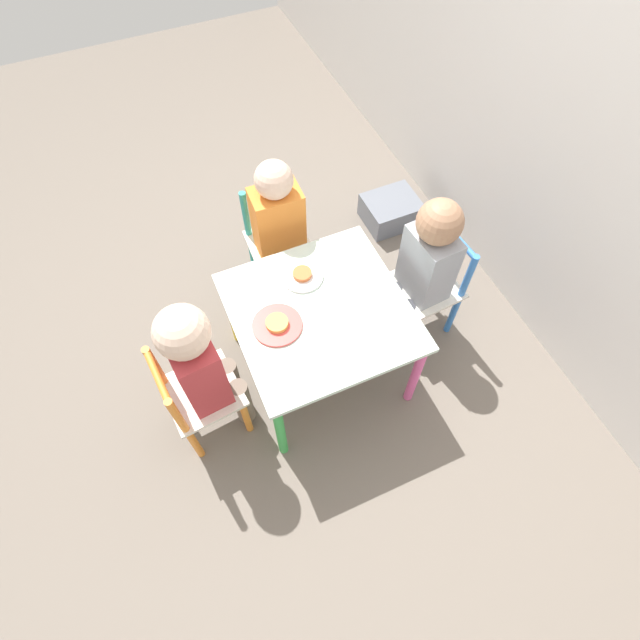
% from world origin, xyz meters
% --- Properties ---
extents(ground_plane, '(6.00, 6.00, 0.00)m').
position_xyz_m(ground_plane, '(0.00, 0.00, 0.00)').
color(ground_plane, '#6B6056').
extents(kids_table, '(0.63, 0.63, 0.44)m').
position_xyz_m(kids_table, '(0.00, 0.00, 0.39)').
color(kids_table, silver).
rests_on(kids_table, ground_plane).
extents(chair_orange, '(0.29, 0.29, 0.52)m').
position_xyz_m(chair_orange, '(0.05, -0.52, 0.26)').
color(chair_orange, silver).
rests_on(chair_orange, ground_plane).
extents(chair_teal, '(0.27, 0.27, 0.52)m').
position_xyz_m(chair_teal, '(-0.52, 0.02, 0.26)').
color(chair_teal, silver).
rests_on(chair_teal, ground_plane).
extents(chair_blue, '(0.28, 0.28, 0.52)m').
position_xyz_m(chair_blue, '(-0.04, 0.52, 0.26)').
color(chair_blue, silver).
rests_on(chair_blue, ground_plane).
extents(child_front, '(0.21, 0.23, 0.77)m').
position_xyz_m(child_front, '(0.05, -0.46, 0.47)').
color(child_front, '#7A6B5B').
rests_on(child_front, ground_plane).
extents(child_left, '(0.21, 0.21, 0.74)m').
position_xyz_m(child_left, '(-0.46, 0.02, 0.44)').
color(child_left, '#4C608E').
rests_on(child_left, ground_plane).
extents(child_back, '(0.21, 0.22, 0.75)m').
position_xyz_m(child_back, '(-0.03, 0.46, 0.46)').
color(child_back, '#38383D').
rests_on(child_back, ground_plane).
extents(plate_front, '(0.18, 0.18, 0.03)m').
position_xyz_m(plate_front, '(-0.00, -0.17, 0.45)').
color(plate_front, '#E54C47').
rests_on(plate_front, kids_table).
extents(plate_left, '(0.16, 0.16, 0.03)m').
position_xyz_m(plate_left, '(-0.17, 0.00, 0.45)').
color(plate_left, white).
rests_on(plate_left, kids_table).
extents(storage_bin, '(0.23, 0.27, 0.14)m').
position_xyz_m(storage_bin, '(-0.65, 0.69, 0.07)').
color(storage_bin, slate).
rests_on(storage_bin, ground_plane).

